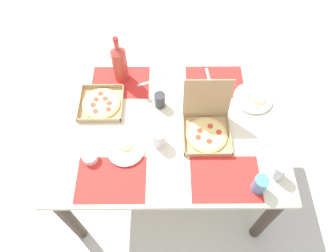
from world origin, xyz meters
name	(u,v)px	position (x,y,z in m)	size (l,w,h in m)	color
ground_plane	(168,177)	(0.00, 0.00, 0.00)	(6.00, 6.00, 0.00)	beige
dining_table	(168,136)	(0.00, 0.00, 0.61)	(1.31, 0.95, 0.72)	#3F3328
placemat_near_left	(111,180)	(-0.30, -0.33, 0.72)	(0.36, 0.26, 0.00)	red
placemat_near_right	(226,179)	(0.30, -0.33, 0.72)	(0.36, 0.26, 0.00)	red
placemat_far_left	(121,82)	(-0.30, 0.33, 0.72)	(0.36, 0.26, 0.00)	red
placemat_far_right	(215,82)	(0.30, 0.33, 0.72)	(0.36, 0.26, 0.00)	red
pizza_box_corner_right	(207,127)	(0.21, -0.04, 0.77)	(0.26, 0.29, 0.30)	tan
pizza_box_center	(101,104)	(-0.40, 0.15, 0.73)	(0.26, 0.26, 0.04)	tan
plate_far_left	(126,150)	(-0.23, -0.16, 0.73)	(0.20, 0.20, 0.03)	white
plate_near_left	(253,98)	(0.51, 0.19, 0.73)	(0.23, 0.23, 0.03)	white
soda_bottle	(120,63)	(-0.29, 0.36, 0.85)	(0.09, 0.09, 0.32)	#B2382D
cup_clear_right	(160,100)	(-0.05, 0.15, 0.77)	(0.06, 0.06, 0.10)	#333338
cup_clear_left	(279,171)	(0.56, -0.31, 0.78)	(0.07, 0.07, 0.11)	silver
cup_dark	(159,138)	(-0.05, -0.11, 0.77)	(0.08, 0.08, 0.11)	silver
cup_spare	(260,184)	(0.45, -0.38, 0.78)	(0.07, 0.07, 0.11)	teal
condiment_bowl	(90,157)	(-0.41, -0.21, 0.74)	(0.08, 0.08, 0.04)	white
fork_by_near_left	(209,79)	(0.26, 0.35, 0.72)	(0.19, 0.02, 0.01)	#B7B7BC
fork_by_far_right	(261,147)	(0.51, -0.14, 0.72)	(0.19, 0.02, 0.01)	#B7B7BC
knife_by_far_left	(154,81)	(-0.09, 0.33, 0.72)	(0.21, 0.02, 0.01)	#B7B7BC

